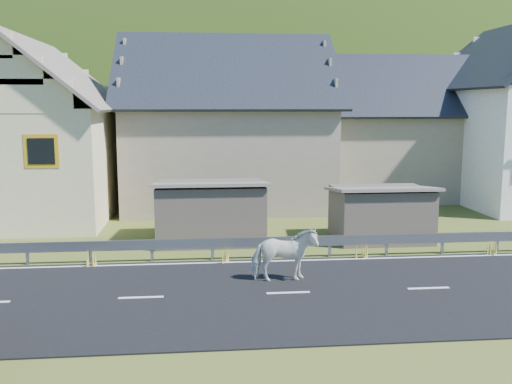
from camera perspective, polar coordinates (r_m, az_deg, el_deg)
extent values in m
plane|color=#40511B|center=(15.96, 3.24, -10.17)|extent=(160.00, 160.00, 0.00)
cube|color=black|center=(15.95, 3.24, -10.10)|extent=(60.00, 7.00, 0.04)
cube|color=silver|center=(15.95, 3.24, -10.01)|extent=(60.00, 6.60, 0.01)
cube|color=#93969B|center=(19.30, 1.58, -5.01)|extent=(28.00, 0.08, 0.34)
cube|color=#93969B|center=(20.04, -21.89, -5.80)|extent=(0.10, 0.06, 0.70)
cube|color=#93969B|center=(19.57, -16.23, -5.86)|extent=(0.10, 0.06, 0.70)
cube|color=#93969B|center=(19.30, -10.36, -5.85)|extent=(0.10, 0.06, 0.70)
cube|color=#93969B|center=(19.23, -4.38, -5.78)|extent=(0.10, 0.06, 0.70)
cube|color=#93969B|center=(19.37, 1.57, -5.65)|extent=(0.10, 0.06, 0.70)
cube|color=#93969B|center=(19.71, 7.38, -5.47)|extent=(0.10, 0.06, 0.70)
cube|color=#93969B|center=(20.25, 12.92, -5.24)|extent=(0.10, 0.06, 0.70)
cube|color=#93969B|center=(20.96, 18.14, -4.98)|extent=(0.10, 0.06, 0.70)
cube|color=#93969B|center=(21.84, 22.97, -4.70)|extent=(0.10, 0.06, 0.70)
cube|color=#64574B|center=(21.80, -4.56, -2.02)|extent=(4.30, 3.30, 2.40)
cube|color=#64574B|center=(22.40, 12.34, -2.17)|extent=(3.80, 2.90, 2.20)
cube|color=beige|center=(28.11, -21.37, 2.72)|extent=(7.00, 9.00, 5.00)
cube|color=#C59314|center=(23.28, -20.67, 3.84)|extent=(1.30, 0.12, 1.30)
cube|color=gray|center=(30.06, -2.99, 3.67)|extent=(10.00, 9.00, 5.00)
cube|color=gray|center=(33.99, 13.98, 3.68)|extent=(9.00, 8.00, 4.60)
ellipsoid|color=#1F370E|center=(196.67, -3.39, 1.43)|extent=(440.00, 280.00, 260.00)
imported|color=silver|center=(16.73, 2.83, -6.27)|extent=(0.92, 1.91, 1.59)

